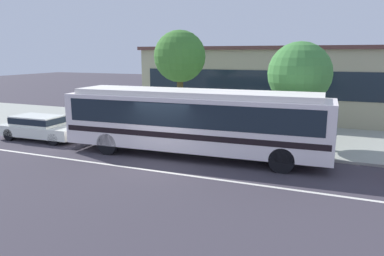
% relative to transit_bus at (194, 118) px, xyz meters
% --- Properties ---
extents(ground_plane, '(120.00, 120.00, 0.00)m').
position_rel_transit_bus_xyz_m(ground_plane, '(-0.94, -1.82, -1.72)').
color(ground_plane, '#3B363F').
extents(sidewalk_slab, '(60.00, 8.00, 0.12)m').
position_rel_transit_bus_xyz_m(sidewalk_slab, '(-0.94, 5.35, -1.66)').
color(sidewalk_slab, '#979B8F').
rests_on(sidewalk_slab, ground_plane).
extents(lane_stripe_center, '(56.00, 0.16, 0.01)m').
position_rel_transit_bus_xyz_m(lane_stripe_center, '(-0.94, -2.62, -1.72)').
color(lane_stripe_center, silver).
rests_on(lane_stripe_center, ground_plane).
extents(transit_bus, '(11.90, 3.07, 2.96)m').
position_rel_transit_bus_xyz_m(transit_bus, '(0.00, 0.00, 0.00)').
color(transit_bus, white).
rests_on(transit_bus, ground_plane).
extents(sedan_behind_bus, '(4.55, 1.87, 1.29)m').
position_rel_transit_bus_xyz_m(sedan_behind_bus, '(-8.84, -0.21, -1.00)').
color(sedan_behind_bus, white).
rests_on(sedan_behind_bus, ground_plane).
extents(pedestrian_waiting_near_sign, '(0.37, 0.37, 1.64)m').
position_rel_transit_bus_xyz_m(pedestrian_waiting_near_sign, '(1.76, 1.97, -0.65)').
color(pedestrian_waiting_near_sign, '#262445').
rests_on(pedestrian_waiting_near_sign, sidewalk_slab).
extents(bus_stop_sign, '(0.08, 0.44, 2.39)m').
position_rel_transit_bus_xyz_m(bus_stop_sign, '(3.44, 2.10, -0.06)').
color(bus_stop_sign, gray).
rests_on(bus_stop_sign, sidewalk_slab).
extents(street_tree_near_stop, '(2.93, 2.93, 5.74)m').
position_rel_transit_bus_xyz_m(street_tree_near_stop, '(-2.71, 4.44, 2.63)').
color(street_tree_near_stop, brown).
rests_on(street_tree_near_stop, sidewalk_slab).
extents(street_tree_mid_block, '(3.03, 3.03, 5.00)m').
position_rel_transit_bus_xyz_m(street_tree_mid_block, '(4.02, 3.45, 1.86)').
color(street_tree_mid_block, brown).
rests_on(street_tree_mid_block, sidewalk_slab).
extents(station_building, '(17.97, 7.49, 5.03)m').
position_rel_transit_bus_xyz_m(station_building, '(1.03, 12.29, 0.80)').
color(station_building, tan).
rests_on(station_building, ground_plane).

